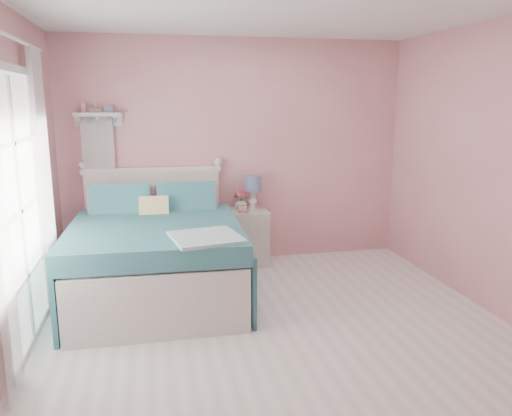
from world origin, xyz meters
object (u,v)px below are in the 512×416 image
object	(u,v)px
bed	(156,256)
teacup	(243,209)
nightstand	(248,237)
vase	(241,203)
table_lamp	(253,186)

from	to	relation	value
bed	teacup	size ratio (longest dim) A/B	19.19
bed	nightstand	bearing A→B (deg)	37.31
nightstand	bed	bearing A→B (deg)	-144.27
nightstand	vase	size ratio (longest dim) A/B	4.53
nightstand	table_lamp	distance (m)	0.61
table_lamp	teacup	size ratio (longest dim) A/B	3.75
nightstand	teacup	bearing A→B (deg)	-121.02
nightstand	teacup	world-z (taller)	teacup
table_lamp	nightstand	bearing A→B (deg)	-143.27
nightstand	table_lamp	xyz separation A→B (m)	(0.08, 0.06, 0.60)
nightstand	table_lamp	bearing A→B (deg)	36.73
table_lamp	vase	world-z (taller)	table_lamp
vase	teacup	world-z (taller)	vase
table_lamp	vase	distance (m)	0.25
table_lamp	teacup	xyz separation A→B (m)	(-0.16, -0.19, -0.23)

